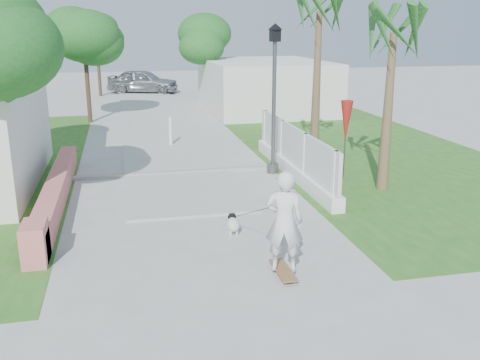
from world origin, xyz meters
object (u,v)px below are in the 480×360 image
object	(u,v)px
bollard	(170,131)
skateboarder	(267,218)
patio_umbrella	(346,122)
dog	(233,223)
parked_car	(143,81)
street_lamp	(274,94)

from	to	relation	value
bollard	skateboarder	xyz separation A→B (m)	(0.77, -10.80, 0.35)
patio_umbrella	dog	bearing A→B (deg)	-138.48
dog	parked_car	xyz separation A→B (m)	(-0.69, 26.09, 0.56)
parked_car	patio_umbrella	bearing A→B (deg)	-148.86
patio_umbrella	dog	world-z (taller)	patio_umbrella
street_lamp	dog	size ratio (longest dim) A/B	7.05
bollard	skateboarder	bearing A→B (deg)	-85.90
dog	skateboarder	bearing A→B (deg)	-74.42
patio_umbrella	dog	size ratio (longest dim) A/B	3.65
street_lamp	bollard	xyz separation A→B (m)	(-2.70, 4.50, -1.84)
patio_umbrella	skateboarder	distance (m)	6.58
street_lamp	dog	xyz separation A→B (m)	(-2.23, -4.65, -2.19)
patio_umbrella	skateboarder	world-z (taller)	patio_umbrella
bollard	patio_umbrella	size ratio (longest dim) A/B	0.47
skateboarder	parked_car	size ratio (longest dim) A/B	0.62
street_lamp	parked_car	bearing A→B (deg)	97.74
street_lamp	dog	world-z (taller)	street_lamp
dog	street_lamp	bearing A→B (deg)	69.57
street_lamp	patio_umbrella	bearing A→B (deg)	-27.76
dog	patio_umbrella	bearing A→B (deg)	46.66
street_lamp	dog	bearing A→B (deg)	-115.58
bollard	parked_car	distance (m)	16.94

